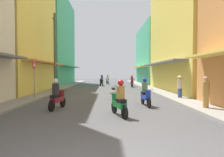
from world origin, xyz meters
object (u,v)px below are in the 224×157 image
(motorbike_blue, at_px, (145,93))
(street_sign_no_entry, at_px, (34,75))
(motorbike_green, at_px, (119,100))
(motorbike_black, at_px, (102,81))
(motorbike_white, at_px, (115,92))
(pedestrian_crossing, at_px, (206,93))
(motorbike_maroon, at_px, (57,96))
(utility_pole, at_px, (55,52))
(motorbike_silver, at_px, (108,80))
(motorbike_red, at_px, (132,82))
(pedestrian_foreground, at_px, (180,85))

(motorbike_blue, bearing_deg, street_sign_no_entry, 162.85)
(motorbike_blue, bearing_deg, motorbike_green, -122.21)
(motorbike_green, bearing_deg, motorbike_black, 93.89)
(motorbike_white, height_order, pedestrian_crossing, pedestrian_crossing)
(motorbike_white, bearing_deg, motorbike_green, -90.62)
(motorbike_blue, bearing_deg, pedestrian_crossing, -24.30)
(motorbike_green, bearing_deg, motorbike_maroon, 151.34)
(motorbike_green, distance_m, motorbike_white, 5.67)
(motorbike_maroon, distance_m, motorbike_white, 5.08)
(pedestrian_crossing, distance_m, utility_pole, 13.65)
(motorbike_maroon, bearing_deg, motorbike_silver, 83.42)
(motorbike_red, bearing_deg, motorbike_silver, 114.83)
(motorbike_silver, distance_m, pedestrian_foreground, 19.39)
(motorbike_maroon, xyz_separation_m, pedestrian_crossing, (7.50, -0.35, 0.14))
(motorbike_black, xyz_separation_m, utility_pole, (-4.11, -9.15, 3.07))
(motorbike_black, relative_size, motorbike_blue, 0.99)
(pedestrian_foreground, bearing_deg, motorbike_red, 99.18)
(motorbike_green, bearing_deg, pedestrian_foreground, 49.27)
(motorbike_maroon, bearing_deg, motorbike_black, 84.37)
(motorbike_red, height_order, motorbike_white, motorbike_red)
(motorbike_green, height_order, motorbike_black, same)
(motorbike_blue, relative_size, pedestrian_foreground, 1.06)
(pedestrian_foreground, bearing_deg, motorbike_green, -130.73)
(pedestrian_crossing, xyz_separation_m, utility_pole, (-9.87, 8.96, 2.93))
(utility_pole, xyz_separation_m, street_sign_no_entry, (0.10, -5.54, -2.06))
(motorbike_red, distance_m, pedestrian_crossing, 15.94)
(motorbike_red, relative_size, motorbike_silver, 0.99)
(motorbike_silver, xyz_separation_m, motorbike_white, (0.55, -18.39, -0.20))
(motorbike_blue, relative_size, street_sign_no_entry, 0.68)
(motorbike_white, bearing_deg, street_sign_no_entry, -170.23)
(motorbike_green, relative_size, pedestrian_foreground, 1.02)
(motorbike_blue, height_order, utility_pole, utility_pole)
(motorbike_green, distance_m, motorbike_red, 17.38)
(motorbike_blue, bearing_deg, utility_pole, 132.57)
(motorbike_black, xyz_separation_m, motorbike_blue, (2.95, -16.84, 0.00))
(motorbike_green, height_order, street_sign_no_entry, street_sign_no_entry)
(motorbike_white, height_order, street_sign_no_entry, street_sign_no_entry)
(motorbike_white, relative_size, pedestrian_foreground, 1.04)
(motorbike_maroon, distance_m, motorbike_black, 17.84)
(street_sign_no_entry, bearing_deg, motorbike_blue, -17.15)
(motorbike_black, height_order, motorbike_blue, same)
(motorbike_blue, xyz_separation_m, pedestrian_crossing, (2.80, -1.26, 0.14))
(motorbike_black, height_order, motorbike_white, motorbike_black)
(motorbike_red, relative_size, street_sign_no_entry, 0.67)
(motorbike_green, xyz_separation_m, motorbike_white, (0.06, 5.67, -0.20))
(motorbike_red, bearing_deg, pedestrian_foreground, -80.82)
(motorbike_silver, relative_size, pedestrian_crossing, 1.07)
(motorbike_red, xyz_separation_m, motorbike_white, (-2.63, -11.50, -0.20))
(motorbike_maroon, relative_size, street_sign_no_entry, 0.67)
(motorbike_red, bearing_deg, utility_pole, -139.72)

